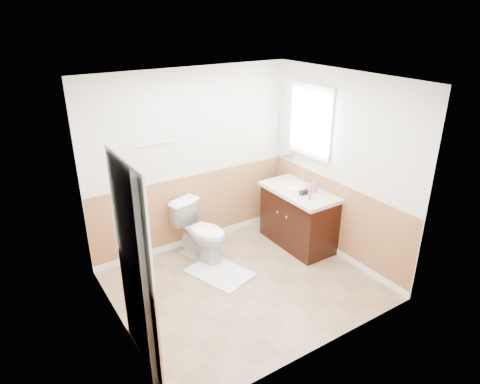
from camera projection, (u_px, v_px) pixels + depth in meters
floor at (244, 285)px, 5.33m from camera, size 3.00×3.00×0.00m
ceiling at (245, 80)px, 4.33m from camera, size 3.00×3.00×0.00m
wall_back at (192, 161)px, 5.83m from camera, size 3.00×0.00×3.00m
wall_front at (325, 242)px, 3.83m from camera, size 3.00×0.00×3.00m
wall_left at (114, 227)px, 4.08m from camera, size 0.00×3.00×3.00m
wall_right at (340, 168)px, 5.58m from camera, size 0.00×3.00×3.00m
wainscot_back at (195, 211)px, 6.12m from camera, size 3.00×0.00×3.00m
wainscot_front at (318, 309)px, 4.14m from camera, size 3.00×0.00×3.00m
wainscot_left at (123, 292)px, 4.39m from camera, size 0.00×2.60×2.60m
wainscot_right at (335, 220)px, 5.87m from camera, size 0.00×2.60×2.60m
toilet at (201, 231)px, 5.77m from camera, size 0.67×0.88×0.80m
bath_mat at (220, 273)px, 5.56m from camera, size 0.78×0.93×0.02m
vanity_cabinet at (298, 219)px, 6.11m from camera, size 0.55×1.10×0.80m
vanity_knob_left at (287, 217)px, 5.82m from camera, size 0.03×0.03×0.03m
vanity_knob_right at (278, 212)px, 5.98m from camera, size 0.03×0.03×0.03m
countertop at (299, 192)px, 5.93m from camera, size 0.60×1.15×0.05m
sink_basin at (293, 186)px, 6.04m from camera, size 0.36×0.36×0.02m
faucet at (303, 179)px, 6.11m from camera, size 0.02×0.02×0.14m
lotion_bottle at (310, 192)px, 5.60m from camera, size 0.05×0.05×0.22m
soap_dispenser at (314, 185)px, 5.85m from camera, size 0.09×0.09×0.18m
hair_dryer_body at (305, 192)px, 5.77m from camera, size 0.14×0.07×0.07m
hair_dryer_handle at (302, 194)px, 5.79m from camera, size 0.03×0.03×0.07m
mirror_panel at (287, 128)px, 6.29m from camera, size 0.02×0.35×0.90m
window_frame at (311, 121)px, 5.81m from camera, size 0.04×0.80×1.00m
window_glass at (312, 121)px, 5.82m from camera, size 0.01×0.70×0.90m
door at (143, 267)px, 3.88m from camera, size 0.29×0.78×2.04m
door_frame at (135, 268)px, 3.83m from camera, size 0.02×0.92×2.10m
door_knob at (137, 255)px, 4.19m from camera, size 0.06×0.06×0.06m
towel_bar at (154, 144)px, 5.38m from camera, size 0.62×0.02×0.02m
tp_holder_bar at (190, 201)px, 5.94m from camera, size 0.14×0.02×0.02m
tp_roll at (190, 201)px, 5.94m from camera, size 0.10×0.11×0.11m
tp_sheet at (190, 208)px, 5.99m from camera, size 0.10×0.01×0.16m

